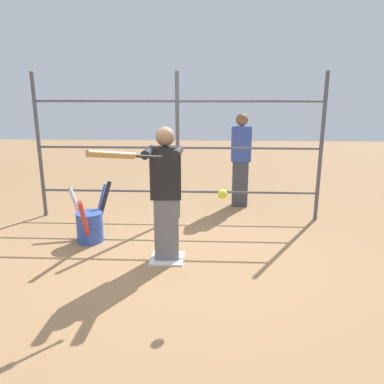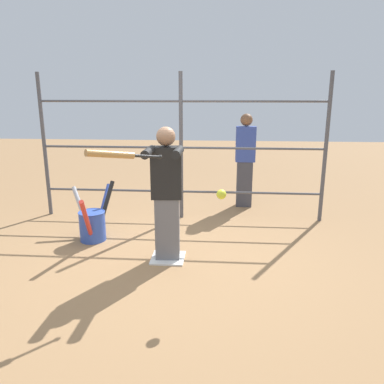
% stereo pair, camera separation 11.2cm
% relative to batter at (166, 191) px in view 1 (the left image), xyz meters
% --- Properties ---
extents(ground_plane, '(24.00, 24.00, 0.00)m').
position_rel_batter_xyz_m(ground_plane, '(0.00, -0.02, -0.86)').
color(ground_plane, '#9E754C').
extents(home_plate, '(0.40, 0.40, 0.02)m').
position_rel_batter_xyz_m(home_plate, '(0.00, -0.02, -0.85)').
color(home_plate, white).
rests_on(home_plate, ground).
extents(fence_backstop, '(4.47, 0.06, 2.28)m').
position_rel_batter_xyz_m(fence_backstop, '(0.00, -1.62, 0.27)').
color(fence_backstop, '#4C4C51').
rests_on(fence_backstop, ground).
extents(batter, '(0.41, 0.55, 1.60)m').
position_rel_batter_xyz_m(batter, '(0.00, 0.00, 0.00)').
color(batter, slate).
rests_on(batter, ground).
extents(baseball_bat_swinging, '(0.61, 0.64, 0.18)m').
position_rel_batter_xyz_m(baseball_bat_swinging, '(0.34, 0.77, 0.54)').
color(baseball_bat_swinging, black).
extents(softball_in_flight, '(0.10, 0.10, 0.10)m').
position_rel_batter_xyz_m(softball_in_flight, '(-0.63, 0.67, 0.15)').
color(softball_in_flight, yellow).
extents(bat_bucket, '(0.67, 1.19, 0.76)m').
position_rel_batter_xyz_m(bat_bucket, '(1.11, -0.56, -0.63)').
color(bat_bucket, '#3351B2').
rests_on(bat_bucket, ground).
extents(bystander_behind_fence, '(0.34, 0.21, 1.63)m').
position_rel_batter_xyz_m(bystander_behind_fence, '(-1.04, -2.33, -0.02)').
color(bystander_behind_fence, '#3F3F47').
rests_on(bystander_behind_fence, ground).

